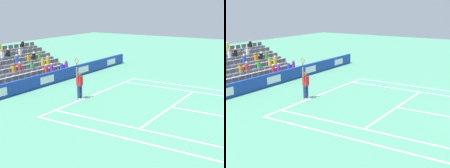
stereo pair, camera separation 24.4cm
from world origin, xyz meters
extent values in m
cube|color=white|center=(0.00, -11.89, 0.00)|extent=(10.97, 0.10, 0.01)
cube|color=white|center=(0.00, -6.40, 0.00)|extent=(8.23, 0.10, 0.01)
cube|color=white|center=(4.12, -5.95, 0.00)|extent=(0.10, 11.89, 0.01)
cube|color=white|center=(-4.12, -5.95, 0.00)|extent=(0.10, 11.89, 0.01)
cube|color=white|center=(5.49, -5.95, 0.00)|extent=(0.10, 11.89, 0.01)
cube|color=white|center=(-5.49, -5.95, 0.00)|extent=(0.10, 11.89, 0.01)
cube|color=white|center=(0.00, -11.79, 0.00)|extent=(0.10, 0.20, 0.01)
cube|color=#193899|center=(0.00, -16.38, 0.48)|extent=(22.65, 0.20, 0.96)
cube|color=white|center=(-9.06, -16.27, 0.48)|extent=(1.45, 0.01, 0.54)
cube|color=white|center=(-4.53, -16.27, 0.48)|extent=(1.45, 0.01, 0.54)
cube|color=white|center=(0.00, -16.27, 0.48)|extent=(1.45, 0.01, 0.54)
cylinder|color=navy|center=(1.37, -12.08, 0.45)|extent=(0.16, 0.16, 0.90)
cylinder|color=navy|center=(1.61, -12.10, 0.45)|extent=(0.16, 0.16, 0.90)
cube|color=white|center=(1.37, -12.08, 0.04)|extent=(0.14, 0.27, 0.08)
cube|color=white|center=(1.61, -12.10, 0.04)|extent=(0.14, 0.27, 0.08)
cube|color=red|center=(1.49, -12.09, 1.20)|extent=(0.25, 0.38, 0.60)
sphere|color=#9E7251|center=(1.49, -12.09, 1.66)|extent=(0.24, 0.24, 0.24)
cylinder|color=#9E7251|center=(1.71, -12.11, 1.81)|extent=(0.09, 0.09, 0.62)
cylinder|color=#9E7251|center=(1.27, -12.02, 1.22)|extent=(0.09, 0.09, 0.56)
cylinder|color=black|center=(1.71, -12.11, 2.26)|extent=(0.04, 0.04, 0.28)
torus|color=red|center=(1.71, -12.11, 2.54)|extent=(0.06, 0.31, 0.31)
sphere|color=#D1E533|center=(1.71, -12.11, 2.82)|extent=(0.07, 0.07, 0.07)
cube|color=gray|center=(0.00, -17.46, 0.21)|extent=(8.06, 0.95, 0.42)
cube|color=#545960|center=(-3.72, -17.46, 0.52)|extent=(0.48, 0.44, 0.20)
cube|color=#545960|center=(-3.72, -17.66, 0.77)|extent=(0.48, 0.04, 0.30)
cube|color=#545960|center=(-3.10, -17.46, 0.52)|extent=(0.48, 0.44, 0.20)
cube|color=#545960|center=(-3.10, -17.66, 0.77)|extent=(0.48, 0.04, 0.30)
cube|color=#545960|center=(-2.48, -17.46, 0.52)|extent=(0.48, 0.44, 0.20)
cube|color=#545960|center=(-2.48, -17.66, 0.77)|extent=(0.48, 0.04, 0.30)
cube|color=#545960|center=(-1.86, -17.46, 0.52)|extent=(0.48, 0.44, 0.20)
cube|color=#545960|center=(-1.86, -17.66, 0.77)|extent=(0.48, 0.04, 0.30)
cube|color=#545960|center=(-1.24, -17.46, 0.52)|extent=(0.48, 0.44, 0.20)
cube|color=#545960|center=(-1.24, -17.66, 0.77)|extent=(0.48, 0.04, 0.30)
cube|color=#545960|center=(-0.62, -17.46, 0.52)|extent=(0.48, 0.44, 0.20)
cube|color=#545960|center=(-0.62, -17.66, 0.77)|extent=(0.48, 0.04, 0.30)
cube|color=#545960|center=(0.00, -17.46, 0.52)|extent=(0.48, 0.44, 0.20)
cube|color=#545960|center=(0.00, -17.66, 0.77)|extent=(0.48, 0.04, 0.30)
cube|color=#545960|center=(0.62, -17.46, 0.52)|extent=(0.48, 0.44, 0.20)
cube|color=#545960|center=(0.62, -17.66, 0.77)|extent=(0.48, 0.04, 0.30)
cube|color=#545960|center=(1.24, -17.46, 0.52)|extent=(0.48, 0.44, 0.20)
cube|color=#545960|center=(1.24, -17.66, 0.77)|extent=(0.48, 0.04, 0.30)
cube|color=#545960|center=(1.86, -17.46, 0.52)|extent=(0.48, 0.44, 0.20)
cube|color=#545960|center=(1.86, -17.66, 0.77)|extent=(0.48, 0.04, 0.30)
cube|color=#545960|center=(2.48, -17.46, 0.52)|extent=(0.48, 0.44, 0.20)
cube|color=#545960|center=(2.48, -17.66, 0.77)|extent=(0.48, 0.04, 0.30)
cube|color=#545960|center=(3.10, -17.46, 0.52)|extent=(0.48, 0.44, 0.20)
cube|color=#545960|center=(3.10, -17.66, 0.77)|extent=(0.48, 0.04, 0.30)
cube|color=gray|center=(0.00, -18.41, 0.42)|extent=(8.06, 0.95, 0.84)
cube|color=#545960|center=(-3.72, -18.41, 0.94)|extent=(0.48, 0.44, 0.20)
cube|color=#545960|center=(-3.72, -18.61, 1.19)|extent=(0.48, 0.04, 0.30)
cube|color=#545960|center=(-3.10, -18.41, 0.94)|extent=(0.48, 0.44, 0.20)
cube|color=#545960|center=(-3.10, -18.61, 1.19)|extent=(0.48, 0.04, 0.30)
cube|color=#545960|center=(-2.48, -18.41, 0.94)|extent=(0.48, 0.44, 0.20)
cube|color=#545960|center=(-2.48, -18.61, 1.19)|extent=(0.48, 0.04, 0.30)
cube|color=#545960|center=(-1.86, -18.41, 0.94)|extent=(0.48, 0.44, 0.20)
cube|color=#545960|center=(-1.86, -18.61, 1.19)|extent=(0.48, 0.04, 0.30)
cube|color=#545960|center=(-1.24, -18.41, 0.94)|extent=(0.48, 0.44, 0.20)
cube|color=#545960|center=(-1.24, -18.61, 1.19)|extent=(0.48, 0.04, 0.30)
cube|color=#545960|center=(-0.62, -18.41, 0.94)|extent=(0.48, 0.44, 0.20)
cube|color=#545960|center=(-0.62, -18.61, 1.19)|extent=(0.48, 0.04, 0.30)
cube|color=#545960|center=(0.00, -18.41, 0.94)|extent=(0.48, 0.44, 0.20)
cube|color=#545960|center=(0.00, -18.61, 1.19)|extent=(0.48, 0.04, 0.30)
cube|color=#545960|center=(0.62, -18.41, 0.94)|extent=(0.48, 0.44, 0.20)
cube|color=#545960|center=(0.62, -18.61, 1.19)|extent=(0.48, 0.04, 0.30)
cube|color=#545960|center=(1.24, -18.41, 0.94)|extent=(0.48, 0.44, 0.20)
cube|color=#545960|center=(1.24, -18.61, 1.19)|extent=(0.48, 0.04, 0.30)
cube|color=#545960|center=(1.86, -18.41, 0.94)|extent=(0.48, 0.44, 0.20)
cube|color=#545960|center=(1.86, -18.61, 1.19)|extent=(0.48, 0.04, 0.30)
cube|color=#545960|center=(2.48, -18.41, 0.94)|extent=(0.48, 0.44, 0.20)
cube|color=gray|center=(0.00, -19.36, 0.63)|extent=(8.06, 0.95, 1.26)
cube|color=#545960|center=(-3.72, -19.36, 1.36)|extent=(0.48, 0.44, 0.20)
cube|color=#545960|center=(-3.72, -19.56, 1.61)|extent=(0.48, 0.04, 0.30)
cube|color=#545960|center=(-3.10, -19.36, 1.36)|extent=(0.48, 0.44, 0.20)
cube|color=#545960|center=(-3.10, -19.56, 1.61)|extent=(0.48, 0.04, 0.30)
cube|color=#545960|center=(-2.48, -19.36, 1.36)|extent=(0.48, 0.44, 0.20)
cube|color=#545960|center=(-2.48, -19.56, 1.61)|extent=(0.48, 0.04, 0.30)
cube|color=#545960|center=(-1.86, -19.36, 1.36)|extent=(0.48, 0.44, 0.20)
cube|color=#545960|center=(-1.86, -19.56, 1.61)|extent=(0.48, 0.04, 0.30)
cube|color=#545960|center=(-1.24, -19.36, 1.36)|extent=(0.48, 0.44, 0.20)
cube|color=#545960|center=(-1.24, -19.56, 1.61)|extent=(0.48, 0.04, 0.30)
cube|color=#545960|center=(-0.62, -19.36, 1.36)|extent=(0.48, 0.44, 0.20)
cube|color=#545960|center=(-0.62, -19.56, 1.61)|extent=(0.48, 0.04, 0.30)
cube|color=#545960|center=(0.00, -19.36, 1.36)|extent=(0.48, 0.44, 0.20)
cube|color=#545960|center=(0.00, -19.56, 1.61)|extent=(0.48, 0.04, 0.30)
cube|color=#545960|center=(0.62, -19.36, 1.36)|extent=(0.48, 0.44, 0.20)
cube|color=#545960|center=(0.62, -19.56, 1.61)|extent=(0.48, 0.04, 0.30)
cube|color=#545960|center=(1.24, -19.36, 1.36)|extent=(0.48, 0.44, 0.20)
cube|color=#545960|center=(1.24, -19.56, 1.61)|extent=(0.48, 0.04, 0.30)
cube|color=gray|center=(0.00, -20.31, 0.84)|extent=(8.06, 0.95, 1.68)
cube|color=#545960|center=(-3.72, -20.31, 1.78)|extent=(0.48, 0.44, 0.20)
cube|color=#545960|center=(-3.72, -20.51, 2.03)|extent=(0.48, 0.04, 0.30)
cube|color=#545960|center=(-3.10, -20.31, 1.78)|extent=(0.48, 0.44, 0.20)
cube|color=#545960|center=(-3.10, -20.51, 2.03)|extent=(0.48, 0.04, 0.30)
cube|color=#545960|center=(-2.48, -20.31, 1.78)|extent=(0.48, 0.44, 0.20)
cube|color=#545960|center=(-2.48, -20.51, 2.03)|extent=(0.48, 0.04, 0.30)
cube|color=#545960|center=(-1.86, -20.31, 1.78)|extent=(0.48, 0.44, 0.20)
cube|color=#545960|center=(-1.86, -20.51, 2.03)|extent=(0.48, 0.04, 0.30)
cube|color=#545960|center=(-1.24, -20.31, 1.78)|extent=(0.48, 0.44, 0.20)
cube|color=#545960|center=(-1.24, -20.51, 2.03)|extent=(0.48, 0.04, 0.30)
cube|color=#545960|center=(-0.62, -20.31, 1.78)|extent=(0.48, 0.44, 0.20)
cube|color=#545960|center=(-0.62, -20.51, 2.03)|extent=(0.48, 0.04, 0.30)
cube|color=#545960|center=(0.00, -20.31, 1.78)|extent=(0.48, 0.44, 0.20)
cube|color=#545960|center=(0.00, -20.51, 2.03)|extent=(0.48, 0.04, 0.30)
cube|color=#545960|center=(0.62, -20.31, 1.78)|extent=(0.48, 0.44, 0.20)
cube|color=#545960|center=(0.62, -20.51, 2.03)|extent=(0.48, 0.04, 0.30)
cube|color=gray|center=(0.00, -21.26, 1.05)|extent=(8.06, 0.95, 2.10)
cube|color=#545960|center=(-3.72, -21.26, 2.20)|extent=(0.48, 0.44, 0.20)
cube|color=#545960|center=(-3.72, -21.46, 2.45)|extent=(0.48, 0.04, 0.30)
cube|color=#545960|center=(-3.10, -21.26, 2.20)|extent=(0.48, 0.44, 0.20)
cube|color=#545960|center=(-3.10, -21.46, 2.45)|extent=(0.48, 0.04, 0.30)
cube|color=#545960|center=(-2.48, -21.26, 2.20)|extent=(0.48, 0.44, 0.20)
cube|color=#545960|center=(-2.48, -21.46, 2.45)|extent=(0.48, 0.04, 0.30)
cube|color=#545960|center=(-1.86, -21.26, 2.20)|extent=(0.48, 0.44, 0.20)
cube|color=#545960|center=(-1.86, -21.46, 2.45)|extent=(0.48, 0.04, 0.30)
cube|color=#545960|center=(-1.24, -21.26, 2.20)|extent=(0.48, 0.44, 0.20)
cube|color=#545960|center=(-1.24, -21.46, 2.45)|extent=(0.48, 0.04, 0.30)
cube|color=#545960|center=(-0.62, -21.26, 2.20)|extent=(0.48, 0.44, 0.20)
cube|color=#545960|center=(-0.62, -21.46, 2.45)|extent=(0.48, 0.04, 0.30)
cube|color=#545960|center=(0.00, -21.26, 2.20)|extent=(0.48, 0.44, 0.20)
cylinder|color=orange|center=(1.24, -18.46, 1.26)|extent=(0.28, 0.28, 0.45)
sphere|color=brown|center=(1.24, -18.46, 1.59)|extent=(0.20, 0.20, 0.20)
cylinder|color=yellow|center=(-1.86, -18.46, 1.28)|extent=(0.28, 0.28, 0.49)
sphere|color=#9E7251|center=(-1.86, -18.46, 1.63)|extent=(0.20, 0.20, 0.20)
cylinder|color=black|center=(-1.86, -19.41, 1.69)|extent=(0.28, 0.28, 0.46)
sphere|color=beige|center=(-1.86, -19.41, 2.02)|extent=(0.20, 0.20, 0.20)
cylinder|color=red|center=(-1.24, -17.51, 0.88)|extent=(0.28, 0.28, 0.53)
sphere|color=#D3A884|center=(-1.24, -17.51, 1.25)|extent=(0.20, 0.20, 0.20)
cylinder|color=white|center=(0.62, -20.36, 2.12)|extent=(0.28, 0.28, 0.47)
sphere|color=#9E7251|center=(0.62, -20.36, 2.45)|extent=(0.20, 0.20, 0.20)
cylinder|color=yellow|center=(0.00, -21.31, 2.54)|extent=(0.28, 0.28, 0.49)
sphere|color=#D3A884|center=(0.00, -21.31, 2.89)|extent=(0.20, 0.20, 0.20)
cylinder|color=red|center=(0.62, -18.46, 1.28)|extent=(0.28, 0.28, 0.48)
sphere|color=#D3A884|center=(0.62, -18.46, 1.62)|extent=(0.20, 0.20, 0.20)
cylinder|color=black|center=(0.00, -20.36, 2.12)|extent=(0.28, 0.28, 0.48)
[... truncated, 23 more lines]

